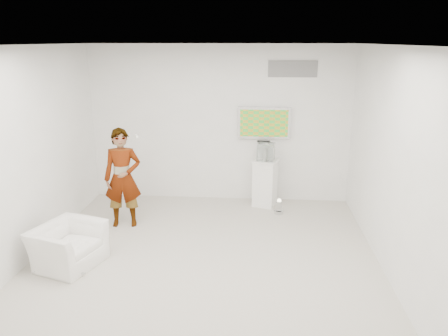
# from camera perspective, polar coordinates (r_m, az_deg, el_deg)

# --- Properties ---
(room) EXTENTS (5.01, 5.01, 3.00)m
(room) POSITION_cam_1_polar(r_m,az_deg,el_deg) (6.00, -2.64, 1.31)
(room) COLOR #B6B3A7
(room) RESTS_ON ground
(tv) EXTENTS (1.00, 0.08, 0.60)m
(tv) POSITION_cam_1_polar(r_m,az_deg,el_deg) (8.34, 5.25, 5.89)
(tv) COLOR silver
(tv) RESTS_ON room
(logo_decal) EXTENTS (0.90, 0.02, 0.30)m
(logo_decal) POSITION_cam_1_polar(r_m,az_deg,el_deg) (8.28, 8.97, 12.67)
(logo_decal) COLOR slate
(logo_decal) RESTS_ON room
(person) EXTENTS (0.67, 0.50, 1.68)m
(person) POSITION_cam_1_polar(r_m,az_deg,el_deg) (7.49, -13.09, -1.29)
(person) COLOR white
(person) RESTS_ON room
(armchair) EXTENTS (1.03, 1.10, 0.58)m
(armchair) POSITION_cam_1_polar(r_m,az_deg,el_deg) (6.59, -19.73, -9.51)
(armchair) COLOR white
(armchair) RESTS_ON room
(pedestal) EXTENTS (0.55, 0.55, 0.90)m
(pedestal) POSITION_cam_1_polar(r_m,az_deg,el_deg) (8.35, 5.39, -1.90)
(pedestal) COLOR white
(pedestal) RESTS_ON room
(floor_uplight) EXTENTS (0.20, 0.20, 0.27)m
(floor_uplight) POSITION_cam_1_polar(r_m,az_deg,el_deg) (8.06, 7.19, -5.02)
(floor_uplight) COLOR silver
(floor_uplight) RESTS_ON room
(vitrine) EXTENTS (0.35, 0.35, 0.31)m
(vitrine) POSITION_cam_1_polar(r_m,az_deg,el_deg) (8.18, 5.50, 2.11)
(vitrine) COLOR white
(vitrine) RESTS_ON pedestal
(console) EXTENTS (0.10, 0.17, 0.23)m
(console) POSITION_cam_1_polar(r_m,az_deg,el_deg) (8.19, 5.50, 1.85)
(console) COLOR white
(console) RESTS_ON pedestal
(wii_remote) EXTENTS (0.09, 0.15, 0.04)m
(wii_remote) POSITION_cam_1_polar(r_m,az_deg,el_deg) (7.43, -11.36, 4.06)
(wii_remote) COLOR white
(wii_remote) RESTS_ON person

